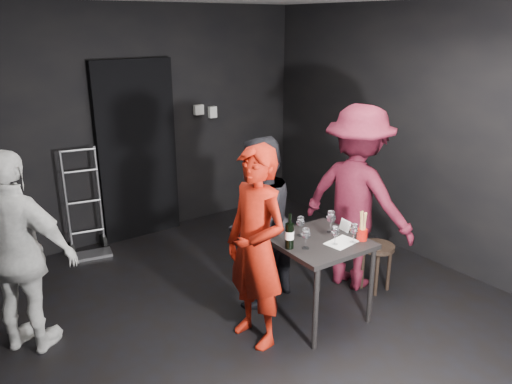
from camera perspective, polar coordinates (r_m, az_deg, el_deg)
floor at (r=4.46m, az=0.63°, el=-14.93°), size 4.50×5.00×0.02m
wall_back at (r=6.01m, az=-13.88°, el=7.45°), size 4.50×0.04×2.70m
wall_right at (r=5.49m, az=19.94°, el=5.82°), size 0.04×5.00×2.70m
doorway at (r=6.02m, az=-13.43°, el=4.57°), size 0.95×0.10×2.10m
wallbox_upper at (r=6.31m, az=-6.58°, el=9.33°), size 0.12×0.06×0.12m
wallbox_lower at (r=6.42m, az=-5.00°, el=9.08°), size 0.10×0.06×0.14m
hand_truck at (r=5.91m, az=-18.60°, el=-4.71°), size 0.40×0.34×1.21m
tasting_table at (r=4.28m, az=7.22°, el=-6.63°), size 0.72×0.72×0.75m
stool at (r=4.95m, az=13.64°, el=-6.99°), size 0.33×0.33×0.47m
server_red at (r=3.87m, az=0.00°, el=-5.38°), size 0.48×0.69×1.79m
woman_black at (r=4.45m, az=0.30°, el=-3.17°), size 0.89×0.68×1.63m
man_maroon at (r=4.79m, az=11.61°, el=1.17°), size 0.92×1.48×2.12m
bystander_cream at (r=4.17m, az=-25.56°, el=-5.64°), size 1.06×1.10×1.77m
tasting_mat at (r=4.21m, az=9.74°, el=-5.70°), size 0.29×0.21×0.00m
wine_glass_a at (r=4.03m, az=5.73°, el=-5.19°), size 0.09×0.09×0.19m
wine_glass_b at (r=4.06m, az=3.94°, el=-4.85°), size 0.10×0.10×0.20m
wine_glass_c at (r=4.26m, az=5.12°, el=-3.81°), size 0.09×0.09×0.19m
wine_glass_d at (r=4.13m, az=9.03°, el=-4.84°), size 0.08×0.08×0.18m
wine_glass_e at (r=4.20m, az=11.10°, el=-4.55°), size 0.09×0.09×0.18m
wine_glass_f at (r=4.36m, az=8.58°, el=-3.27°), size 0.10×0.10×0.21m
wine_bottle at (r=4.02m, az=3.85°, el=-4.93°), size 0.07×0.07×0.30m
breadstick_cup at (r=4.25m, az=12.09°, el=-3.86°), size 0.09×0.09×0.27m
reserved_card at (r=4.43m, az=10.14°, el=-3.81°), size 0.09×0.13×0.10m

